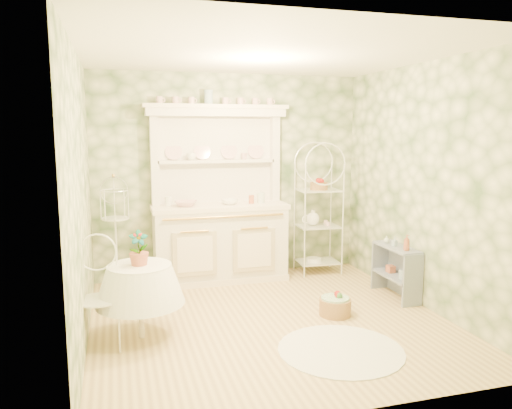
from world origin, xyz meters
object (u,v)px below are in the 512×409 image
object	(u,v)px
kitchen_dresser	(220,194)
birdcage_stand	(116,232)
round_table	(141,300)
side_shelf	(396,272)
floor_basket	(335,306)
bakers_rack	(318,209)
cafe_chair	(99,304)

from	to	relation	value
kitchen_dresser	birdcage_stand	world-z (taller)	kitchen_dresser
kitchen_dresser	round_table	world-z (taller)	kitchen_dresser
side_shelf	round_table	size ratio (longest dim) A/B	0.96
round_table	floor_basket	world-z (taller)	round_table
bakers_rack	birdcage_stand	bearing A→B (deg)	-174.21
round_table	cafe_chair	size ratio (longest dim) A/B	0.88
round_table	cafe_chair	distance (m)	0.40
cafe_chair	bakers_rack	bearing A→B (deg)	30.65
side_shelf	floor_basket	size ratio (longest dim) A/B	2.31
cafe_chair	birdcage_stand	size ratio (longest dim) A/B	0.56
bakers_rack	side_shelf	distance (m)	1.44
birdcage_stand	floor_basket	world-z (taller)	birdcage_stand
cafe_chair	floor_basket	bearing A→B (deg)	3.12
round_table	birdcage_stand	distance (m)	1.55
kitchen_dresser	side_shelf	bearing A→B (deg)	-33.29
side_shelf	floor_basket	world-z (taller)	side_shelf
kitchen_dresser	birdcage_stand	bearing A→B (deg)	-175.28
side_shelf	cafe_chair	size ratio (longest dim) A/B	0.85
bakers_rack	side_shelf	bearing A→B (deg)	-64.53
round_table	floor_basket	bearing A→B (deg)	0.64
side_shelf	cafe_chair	xyz separation A→B (m)	(-3.35, -0.50, 0.11)
cafe_chair	round_table	bearing A→B (deg)	17.67
bakers_rack	birdcage_stand	world-z (taller)	bakers_rack
birdcage_stand	floor_basket	xyz separation A→B (m)	(2.23, -1.47, -0.64)
kitchen_dresser	cafe_chair	xyz separation A→B (m)	(-1.48, -1.73, -0.73)
kitchen_dresser	bakers_rack	distance (m)	1.40
kitchen_dresser	round_table	distance (m)	2.10
kitchen_dresser	side_shelf	xyz separation A→B (m)	(1.87, -1.23, -0.84)
cafe_chair	kitchen_dresser	bearing A→B (deg)	49.05
side_shelf	cafe_chair	bearing A→B (deg)	-178.30
round_table	floor_basket	size ratio (longest dim) A/B	2.40
round_table	cafe_chair	xyz separation A→B (m)	(-0.38, -0.12, 0.05)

